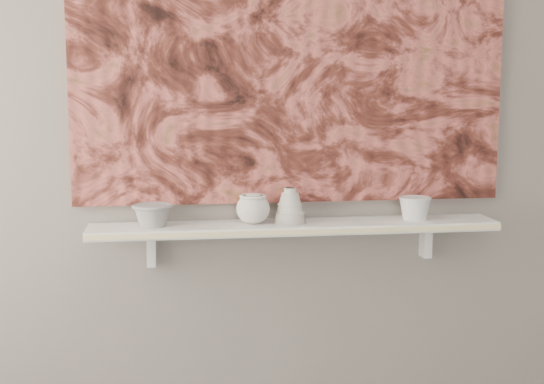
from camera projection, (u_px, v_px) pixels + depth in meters
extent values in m
plane|color=gray|center=(291.00, 99.00, 2.62)|extent=(3.60, 0.00, 3.60)
cube|color=silver|center=(295.00, 227.00, 2.59)|extent=(1.40, 0.18, 0.03)
cube|color=beige|center=(300.00, 232.00, 2.50)|extent=(1.40, 0.01, 0.02)
cube|color=silver|center=(151.00, 249.00, 2.60)|extent=(0.03, 0.06, 0.12)
cube|color=silver|center=(426.00, 240.00, 2.73)|extent=(0.03, 0.06, 0.12)
cube|color=#5B261E|center=(292.00, 43.00, 2.58)|extent=(1.50, 0.02, 1.10)
cube|color=black|center=(418.00, 132.00, 2.67)|extent=(0.09, 0.00, 0.08)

